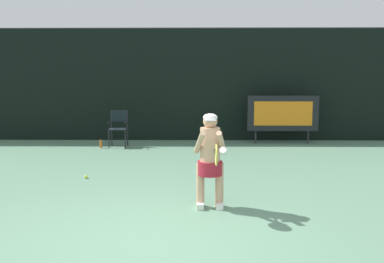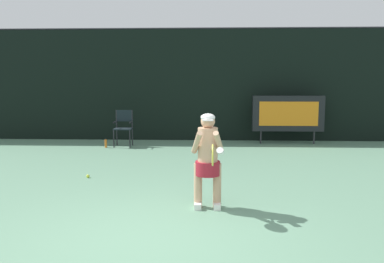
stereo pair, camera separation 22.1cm
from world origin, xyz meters
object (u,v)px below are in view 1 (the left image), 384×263
Objects in this scene: umpire_chair at (119,126)px; tennis_ball_spare at (86,177)px; tennis_player at (210,157)px; water_bottle at (101,144)px; scoreboard at (282,113)px; tennis_racket at (216,155)px.

tennis_ball_spare is (0.08, -3.94, -0.58)m from umpire_chair.
tennis_ball_spare is at bearing 143.32° from tennis_player.
umpire_chair is 4.08× the size of water_bottle.
tennis_racket is (-2.40, -6.93, -0.01)m from scoreboard.
umpire_chair is at bearing 102.46° from tennis_racket.
scoreboard is 6.81m from tennis_ball_spare.
scoreboard reaches higher than tennis_ball_spare.
tennis_racket is (3.09, -5.99, 0.81)m from water_bottle.
umpire_chair is 6.31m from tennis_player.
umpire_chair is 3.98m from tennis_ball_spare.
water_bottle is at bearing 118.82° from tennis_player.
tennis_player is 3.17m from tennis_ball_spare.
scoreboard is 7.34m from tennis_racket.
tennis_player reaches higher than tennis_racket.
tennis_racket is 8.85× the size of tennis_ball_spare.
umpire_chair is at bearing 113.78° from tennis_player.
tennis_ball_spare is (-4.93, -4.61, -0.91)m from scoreboard.
scoreboard is 2.04× the size of umpire_chair.
tennis_ball_spare is at bearing -88.81° from umpire_chair.
tennis_player is (3.02, -5.50, 0.69)m from water_bottle.
umpire_chair reaches higher than water_bottle.
tennis_player is 2.47× the size of tennis_racket.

